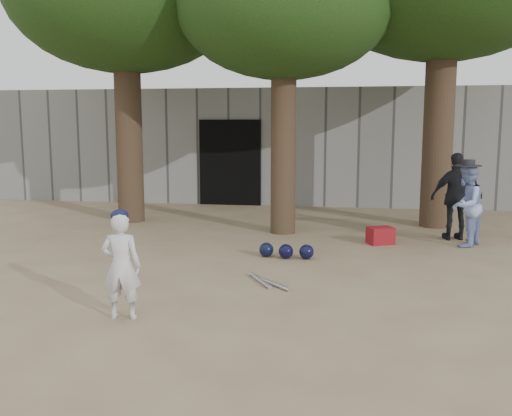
% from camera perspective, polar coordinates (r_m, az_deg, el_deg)
% --- Properties ---
extents(ground, '(70.00, 70.00, 0.00)m').
position_cam_1_polar(ground, '(7.19, -6.09, -8.56)').
color(ground, '#937C5E').
rests_on(ground, ground).
extents(boy_player, '(0.45, 0.32, 1.16)m').
position_cam_1_polar(boy_player, '(6.31, -13.32, -5.68)').
color(boy_player, silver).
rests_on(boy_player, ground).
extents(spectator_blue, '(0.80, 0.86, 1.42)m').
position_cam_1_polar(spectator_blue, '(10.40, 20.27, 0.26)').
color(spectator_blue, '#899DD5').
rests_on(spectator_blue, ground).
extents(spectator_dark, '(0.98, 0.55, 1.58)m').
position_cam_1_polar(spectator_dark, '(10.92, 19.43, 1.09)').
color(spectator_dark, black).
rests_on(spectator_dark, ground).
extents(red_bag, '(0.51, 0.46, 0.30)m').
position_cam_1_polar(red_bag, '(10.25, 12.34, -2.71)').
color(red_bag, maroon).
rests_on(red_bag, ground).
extents(back_building, '(16.00, 5.24, 3.00)m').
position_cam_1_polar(back_building, '(17.07, 3.12, 6.41)').
color(back_building, gray).
rests_on(back_building, ground).
extents(helmet_row, '(0.87, 0.30, 0.23)m').
position_cam_1_polar(helmet_row, '(8.99, 3.03, -4.31)').
color(helmet_row, black).
rests_on(helmet_row, ground).
extents(bat_pile, '(0.65, 0.72, 0.06)m').
position_cam_1_polar(bat_pile, '(7.58, 1.00, -7.38)').
color(bat_pile, '#B7B5BD').
rests_on(bat_pile, ground).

